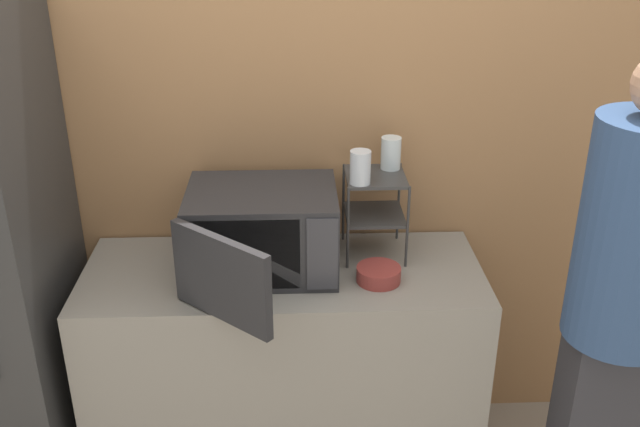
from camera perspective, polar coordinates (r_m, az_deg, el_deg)
name	(u,v)px	position (r m, az deg, el deg)	size (l,w,h in m)	color
wall_back	(281,133)	(2.73, -3.13, 6.47)	(8.00, 0.06, 2.60)	#9E7047
counter	(285,370)	(2.83, -2.79, -12.39)	(1.45, 0.58, 0.89)	gray
microwave	(261,232)	(2.53, -4.78, -1.48)	(0.55, 0.69, 0.30)	#262628
dish_rack	(375,198)	(2.62, 4.41, 1.27)	(0.22, 0.24, 0.32)	#333333
glass_front_left	(360,167)	(2.49, 3.24, 3.71)	(0.07, 0.07, 0.12)	silver
glass_back_right	(391,153)	(2.63, 5.69, 4.83)	(0.07, 0.07, 0.12)	silver
bowl	(379,274)	(2.52, 4.71, -4.88)	(0.16, 0.16, 0.05)	maroon
person	(624,292)	(2.46, 23.12, -5.79)	(0.35, 0.35, 1.75)	#2D2D33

